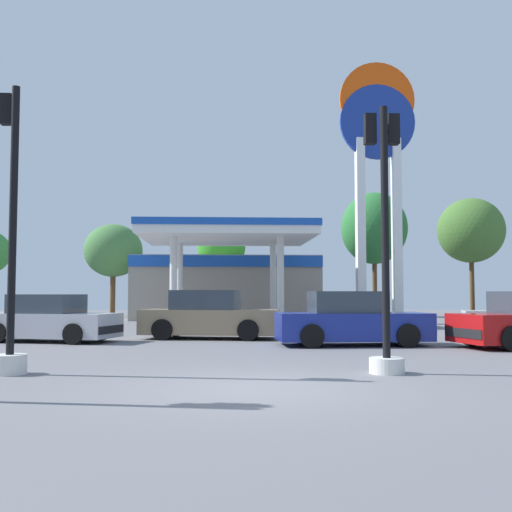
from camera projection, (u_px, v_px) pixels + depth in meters
ground_plane at (259, 388)px, 9.44m from camera, size 90.00×90.00×0.00m
gas_station at (226, 282)px, 35.14m from camera, size 10.34×14.28×4.61m
station_pole_sign at (378, 158)px, 29.97m from camera, size 3.69×0.56×12.78m
car_0 at (210, 317)px, 19.81m from camera, size 4.59×2.55×1.55m
car_2 at (351, 321)px, 17.24m from camera, size 4.27×2.04×1.51m
car_4 at (50, 320)px, 18.50m from camera, size 4.27×2.72×1.42m
traffic_signal_0 at (11, 275)px, 11.15m from camera, size 0.63×0.66×5.26m
traffic_signal_1 at (385, 261)px, 11.30m from camera, size 0.65×0.67×4.91m
tree_1 at (113, 251)px, 38.11m from camera, size 3.59×3.59×5.75m
tree_2 at (221, 248)px, 40.09m from camera, size 3.13×3.13×5.91m
tree_3 at (374, 228)px, 38.65m from camera, size 4.14×4.14×7.80m
tree_4 at (471, 231)px, 39.95m from camera, size 4.28×4.28×7.64m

